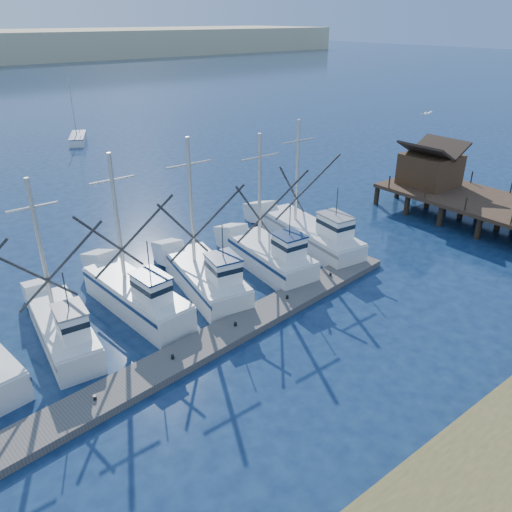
{
  "coord_description": "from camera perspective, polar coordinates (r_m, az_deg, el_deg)",
  "views": [
    {
      "loc": [
        -15.46,
        -11.4,
        15.03
      ],
      "look_at": [
        -0.33,
        8.0,
        3.16
      ],
      "focal_mm": 35.0,
      "sensor_mm": 36.0,
      "label": 1
    }
  ],
  "objects": [
    {
      "name": "flying_gull",
      "position": [
        36.35,
        18.84,
        15.15
      ],
      "size": [
        1.22,
        0.22,
        0.22
      ],
      "color": "white",
      "rests_on": "ground"
    },
    {
      "name": "ground",
      "position": [
        24.39,
        12.59,
        -13.04
      ],
      "size": [
        500.0,
        500.0,
        0.0
      ],
      "primitive_type": "plane",
      "color": "#0D1D3B",
      "rests_on": "ground"
    },
    {
      "name": "sailboat_near",
      "position": [
        71.27,
        -19.67,
        12.53
      ],
      "size": [
        4.16,
        6.43,
        8.1
      ],
      "rotation": [
        0.0,
        0.0,
        -0.42
      ],
      "color": "silver",
      "rests_on": "ground"
    },
    {
      "name": "timber_pier",
      "position": [
        43.76,
        22.95,
        7.16
      ],
      "size": [
        7.0,
        20.0,
        8.0
      ],
      "color": "black",
      "rests_on": "ground"
    },
    {
      "name": "floating_dock",
      "position": [
        24.97,
        -7.57,
        -10.95
      ],
      "size": [
        30.21,
        5.3,
        0.4
      ],
      "primitive_type": "cube",
      "rotation": [
        0.0,
        0.0,
        0.11
      ],
      "color": "#57524D",
      "rests_on": "ground"
    },
    {
      "name": "trawler_fleet",
      "position": [
        28.63,
        -11.13,
        -4.22
      ],
      "size": [
        30.33,
        9.59,
        9.07
      ],
      "color": "silver",
      "rests_on": "ground"
    }
  ]
}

